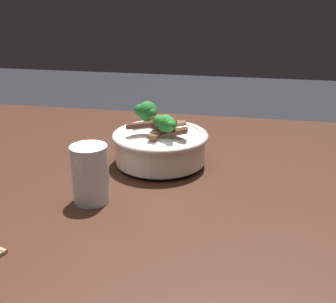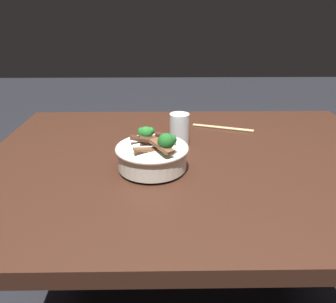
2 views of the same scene
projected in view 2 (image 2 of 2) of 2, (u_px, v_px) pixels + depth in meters
The scene contains 4 objects.
dining_table at pixel (192, 181), 1.06m from camera, with size 1.31×0.96×0.75m.
rice_bowl at pixel (152, 154), 0.93m from camera, with size 0.21×0.21×0.13m.
drinking_glass at pixel (179, 131), 1.10m from camera, with size 0.07×0.07×0.11m.
chopsticks_pair at pixel (223, 128), 1.26m from camera, with size 0.23×0.09×0.01m.
Camera 2 is at (-0.09, -0.93, 1.19)m, focal length 34.89 mm.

